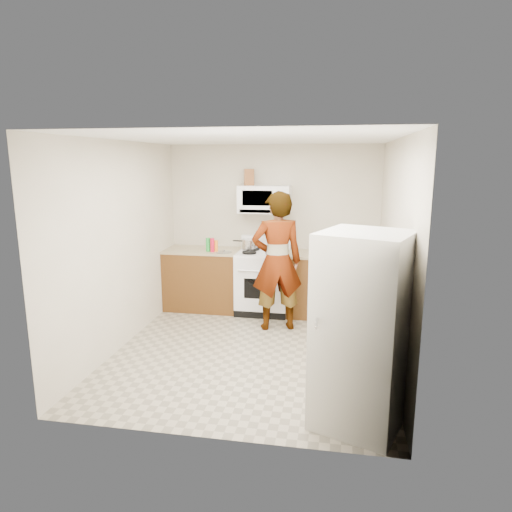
% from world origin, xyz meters
% --- Properties ---
extents(floor, '(3.60, 3.60, 0.00)m').
position_xyz_m(floor, '(0.00, 0.00, 0.00)').
color(floor, gray).
rests_on(floor, ground).
extents(back_wall, '(3.20, 0.02, 2.50)m').
position_xyz_m(back_wall, '(0.00, 1.79, 1.25)').
color(back_wall, beige).
rests_on(back_wall, floor).
extents(right_wall, '(0.02, 3.60, 2.50)m').
position_xyz_m(right_wall, '(1.59, 0.00, 1.25)').
color(right_wall, beige).
rests_on(right_wall, floor).
extents(cabinet_left, '(1.12, 0.62, 0.90)m').
position_xyz_m(cabinet_left, '(-1.04, 1.49, 0.45)').
color(cabinet_left, '#5B3915').
rests_on(cabinet_left, floor).
extents(counter_left, '(1.14, 0.64, 0.03)m').
position_xyz_m(counter_left, '(-1.04, 1.49, 0.92)').
color(counter_left, tan).
rests_on(counter_left, cabinet_left).
extents(cabinet_right, '(0.80, 0.62, 0.90)m').
position_xyz_m(cabinet_right, '(0.68, 1.49, 0.45)').
color(cabinet_right, '#5B3915').
rests_on(cabinet_right, floor).
extents(counter_right, '(0.82, 0.64, 0.03)m').
position_xyz_m(counter_right, '(0.68, 1.49, 0.92)').
color(counter_right, tan).
rests_on(counter_right, cabinet_right).
extents(gas_range, '(0.76, 0.65, 1.13)m').
position_xyz_m(gas_range, '(-0.10, 1.48, 0.49)').
color(gas_range, white).
rests_on(gas_range, floor).
extents(microwave, '(0.76, 0.38, 0.40)m').
position_xyz_m(microwave, '(-0.10, 1.61, 1.70)').
color(microwave, white).
rests_on(microwave, back_wall).
extents(person, '(0.79, 0.64, 1.88)m').
position_xyz_m(person, '(0.20, 0.83, 0.94)').
color(person, tan).
rests_on(person, floor).
extents(fridge, '(0.90, 0.90, 1.70)m').
position_xyz_m(fridge, '(1.21, -1.34, 0.85)').
color(fridge, white).
rests_on(fridge, floor).
extents(kettle, '(0.16, 0.16, 0.16)m').
position_xyz_m(kettle, '(0.89, 1.61, 1.02)').
color(kettle, white).
rests_on(kettle, counter_right).
extents(jug, '(0.17, 0.17, 0.24)m').
position_xyz_m(jug, '(-0.34, 1.64, 2.02)').
color(jug, brown).
rests_on(jug, microwave).
extents(saucepan, '(0.27, 0.27, 0.13)m').
position_xyz_m(saucepan, '(-0.33, 1.61, 1.02)').
color(saucepan, silver).
rests_on(saucepan, gas_range).
extents(tray, '(0.29, 0.24, 0.05)m').
position_xyz_m(tray, '(0.11, 1.33, 0.96)').
color(tray, silver).
rests_on(tray, gas_range).
extents(bottle_spray, '(0.07, 0.07, 0.21)m').
position_xyz_m(bottle_spray, '(-0.83, 1.32, 1.04)').
color(bottle_spray, red).
rests_on(bottle_spray, counter_left).
extents(bottle_hot_sauce, '(0.06, 0.06, 0.17)m').
position_xyz_m(bottle_hot_sauce, '(-0.79, 1.36, 1.02)').
color(bottle_hot_sauce, orange).
rests_on(bottle_hot_sauce, counter_left).
extents(bottle_green_cap, '(0.07, 0.07, 0.20)m').
position_xyz_m(bottle_green_cap, '(-0.90, 1.34, 1.04)').
color(bottle_green_cap, green).
rests_on(bottle_green_cap, counter_left).
extents(pot_lid, '(0.29, 0.29, 0.01)m').
position_xyz_m(pot_lid, '(-0.66, 1.31, 0.94)').
color(pot_lid, white).
rests_on(pot_lid, counter_left).
extents(broom, '(0.16, 0.27, 1.32)m').
position_xyz_m(broom, '(1.57, 1.00, 0.67)').
color(broom, silver).
rests_on(broom, floor).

